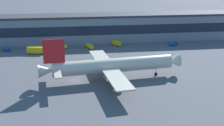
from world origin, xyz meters
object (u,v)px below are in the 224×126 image
(crew_van, at_px, (117,43))
(belt_loader, at_px, (89,46))
(pushback_tractor, at_px, (173,43))
(baggage_tug, at_px, (7,49))
(airliner, at_px, (111,66))
(fuel_truck, at_px, (36,50))
(follow_me_car, at_px, (63,46))

(crew_van, bearing_deg, belt_loader, -166.85)
(crew_van, distance_m, pushback_tractor, 30.01)
(crew_van, bearing_deg, baggage_tug, -177.07)
(airliner, distance_m, fuel_truck, 50.00)
(follow_me_car, height_order, pushback_tractor, follow_me_car)
(baggage_tug, bearing_deg, airliner, -45.05)
(fuel_truck, bearing_deg, crew_van, 13.54)
(airliner, relative_size, baggage_tug, 12.98)
(airliner, bearing_deg, pushback_tractor, 49.09)
(baggage_tug, distance_m, fuel_truck, 16.46)
(fuel_truck, bearing_deg, belt_loader, 13.76)
(belt_loader, relative_size, pushback_tractor, 1.24)
(pushback_tractor, bearing_deg, crew_van, 173.47)
(airliner, relative_size, belt_loader, 7.92)
(airliner, relative_size, crew_van, 9.73)
(follow_me_car, height_order, belt_loader, belt_loader)
(airliner, xyz_separation_m, belt_loader, (-5.02, 45.44, -4.21))
(belt_loader, xyz_separation_m, fuel_truck, (-25.98, -6.36, 0.73))
(belt_loader, bearing_deg, fuel_truck, -166.24)
(fuel_truck, height_order, crew_van, fuel_truck)
(airliner, relative_size, fuel_truck, 6.01)
(pushback_tractor, bearing_deg, fuel_truck, -174.84)
(airliner, distance_m, belt_loader, 45.91)
(airliner, height_order, pushback_tractor, airliner)
(baggage_tug, xyz_separation_m, crew_van, (55.47, 2.84, 0.37))
(airliner, relative_size, follow_me_car, 11.46)
(follow_me_car, bearing_deg, pushback_tractor, -1.58)
(airliner, bearing_deg, baggage_tug, 134.95)
(follow_me_car, relative_size, baggage_tug, 1.13)
(crew_van, height_order, pushback_tractor, crew_van)
(airliner, xyz_separation_m, baggage_tug, (-45.92, 46.00, -4.28))
(belt_loader, bearing_deg, airliner, -83.69)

